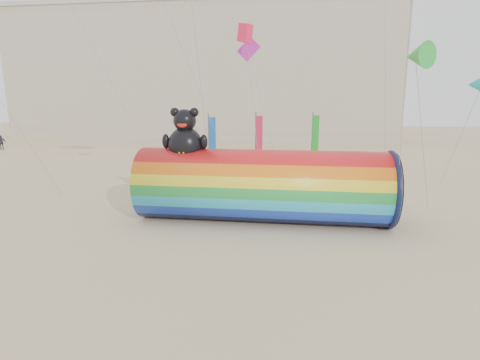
# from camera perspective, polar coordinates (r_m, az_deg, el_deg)

# --- Properties ---
(ground) EXTENTS (160.00, 160.00, 0.00)m
(ground) POSITION_cam_1_polar(r_m,az_deg,el_deg) (17.67, -2.30, -8.60)
(ground) COLOR #CCB58C
(ground) RESTS_ON ground
(hotel_building) EXTENTS (60.40, 15.40, 20.60)m
(hotel_building) POSITION_cam_1_polar(r_m,az_deg,el_deg) (64.12, -5.81, 15.68)
(hotel_building) COLOR #B7AD99
(hotel_building) RESTS_ON ground
(windsock_assembly) EXTENTS (12.92, 3.94, 5.96)m
(windsock_assembly) POSITION_cam_1_polar(r_m,az_deg,el_deg) (19.45, 3.43, -0.60)
(windsock_assembly) COLOR red
(windsock_assembly) RESTS_ON ground
(kite_handler) EXTENTS (0.83, 0.75, 1.89)m
(kite_handler) POSITION_cam_1_polar(r_m,az_deg,el_deg) (20.76, 17.84, -3.29)
(kite_handler) COLOR slate
(kite_handler) RESTS_ON ground
(fabric_bundle) EXTENTS (2.62, 1.35, 0.41)m
(fabric_bundle) POSITION_cam_1_polar(r_m,az_deg,el_deg) (20.26, 19.02, -6.02)
(fabric_bundle) COLOR #3D0B0E
(fabric_bundle) RESTS_ON ground
(festival_banners) EXTENTS (9.15, 5.04, 5.20)m
(festival_banners) POSITION_cam_1_polar(r_m,az_deg,el_deg) (32.58, 3.58, 5.72)
(festival_banners) COLOR #59595E
(festival_banners) RESTS_ON ground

